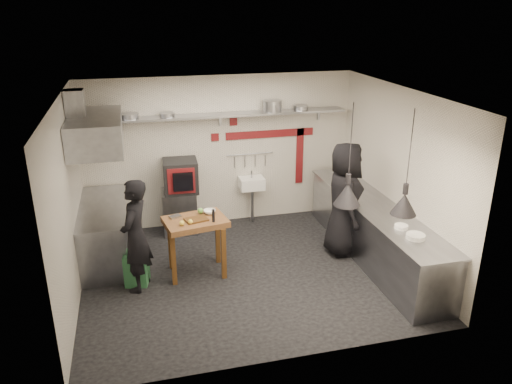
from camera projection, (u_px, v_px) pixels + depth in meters
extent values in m
plane|color=black|center=(247.00, 273.00, 7.87)|extent=(5.00, 5.00, 0.00)
plane|color=beige|center=(246.00, 95.00, 6.88)|extent=(5.00, 5.00, 0.00)
cube|color=silver|center=(221.00, 151.00, 9.28)|extent=(5.00, 0.04, 2.80)
cube|color=silver|center=(290.00, 255.00, 5.47)|extent=(5.00, 0.04, 2.80)
cube|color=silver|center=(68.00, 206.00, 6.80)|extent=(0.04, 4.20, 2.80)
cube|color=silver|center=(399.00, 176.00, 7.95)|extent=(0.04, 4.20, 2.80)
cube|color=maroon|center=(270.00, 134.00, 9.38)|extent=(1.70, 0.02, 0.14)
cube|color=maroon|center=(300.00, 156.00, 9.69)|extent=(0.14, 0.02, 1.10)
cube|color=maroon|center=(233.00, 122.00, 9.12)|extent=(0.14, 0.02, 0.14)
cube|color=maroon|center=(215.00, 137.00, 9.14)|extent=(0.14, 0.02, 0.14)
cube|color=gray|center=(221.00, 115.00, 8.86)|extent=(4.60, 0.34, 0.04)
cube|color=gray|center=(112.00, 125.00, 8.59)|extent=(0.04, 0.06, 0.24)
cube|color=gray|center=(220.00, 119.00, 9.03)|extent=(0.04, 0.06, 0.24)
cube|color=gray|center=(319.00, 113.00, 9.47)|extent=(0.04, 0.06, 0.24)
cylinder|color=gray|center=(130.00, 116.00, 8.47)|extent=(0.33, 0.33, 0.09)
cylinder|color=gray|center=(167.00, 115.00, 8.62)|extent=(0.31, 0.31, 0.07)
cylinder|color=gray|center=(272.00, 106.00, 9.03)|extent=(0.42, 0.42, 0.20)
cylinder|color=gray|center=(301.00, 108.00, 9.18)|extent=(0.31, 0.31, 0.08)
cube|color=gray|center=(180.00, 211.00, 9.16)|extent=(0.63, 0.58, 0.80)
cube|color=black|center=(181.00, 176.00, 8.92)|extent=(0.63, 0.59, 0.58)
cube|color=maroon|center=(181.00, 181.00, 8.66)|extent=(0.47, 0.05, 0.46)
cube|color=black|center=(183.00, 182.00, 8.61)|extent=(0.35, 0.03, 0.34)
cube|color=white|center=(252.00, 183.00, 9.46)|extent=(0.46, 0.34, 0.22)
cylinder|color=gray|center=(252.00, 174.00, 9.40)|extent=(0.03, 0.03, 0.14)
cylinder|color=gray|center=(252.00, 205.00, 9.58)|extent=(0.06, 0.06, 0.66)
cylinder|color=gray|center=(250.00, 154.00, 9.40)|extent=(0.90, 0.02, 0.02)
cube|color=gray|center=(374.00, 232.00, 8.21)|extent=(0.70, 3.80, 0.90)
cube|color=gray|center=(376.00, 206.00, 8.04)|extent=(0.76, 3.90, 0.03)
cylinder|color=white|center=(416.00, 236.00, 6.90)|extent=(0.34, 0.34, 0.07)
cylinder|color=white|center=(401.00, 227.00, 7.22)|extent=(0.21, 0.21, 0.05)
cube|color=gray|center=(105.00, 233.00, 8.17)|extent=(0.70, 1.90, 0.90)
cube|color=gray|center=(101.00, 207.00, 8.01)|extent=(0.76, 2.00, 0.03)
cube|color=gray|center=(96.00, 132.00, 7.58)|extent=(0.78, 1.60, 0.50)
cube|color=gray|center=(75.00, 107.00, 7.38)|extent=(0.28, 0.28, 0.50)
cube|color=#29633A|center=(137.00, 268.00, 7.50)|extent=(0.39, 0.39, 0.50)
cube|color=#533315|center=(196.00, 219.00, 7.51)|extent=(0.37, 0.30, 0.02)
cylinder|color=black|center=(213.00, 216.00, 7.43)|extent=(0.05, 0.05, 0.20)
sphere|color=yellow|center=(182.00, 223.00, 7.32)|extent=(0.08, 0.08, 0.08)
sphere|color=yellow|center=(190.00, 222.00, 7.38)|extent=(0.09, 0.09, 0.07)
sphere|color=#619A3B|center=(200.00, 211.00, 7.73)|extent=(0.12, 0.12, 0.09)
cube|color=gray|center=(175.00, 217.00, 7.61)|extent=(0.20, 0.17, 0.03)
imported|color=white|center=(210.00, 212.00, 7.75)|extent=(0.23, 0.23, 0.06)
imported|color=black|center=(136.00, 236.00, 7.17)|extent=(0.61, 0.73, 1.70)
imported|color=black|center=(344.00, 199.00, 8.21)|extent=(0.77, 1.03, 1.92)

